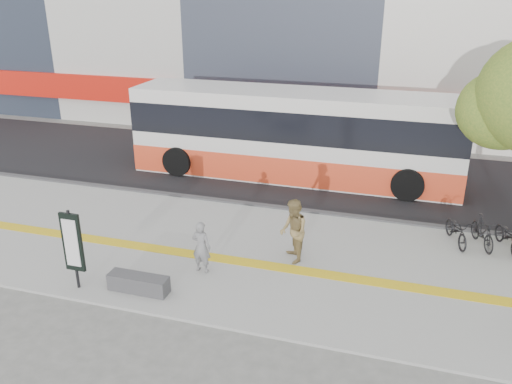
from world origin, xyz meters
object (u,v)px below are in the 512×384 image
(bus, at_px, (294,137))
(seated_woman, at_px, (201,247))
(pedestrian_tan, at_px, (293,231))
(bench, at_px, (139,283))
(signboard, at_px, (72,244))

(bus, xyz_separation_m, seated_woman, (-0.65, -8.30, -0.87))
(bus, height_order, pedestrian_tan, bus)
(bench, bearing_deg, pedestrian_tan, 38.19)
(seated_woman, height_order, pedestrian_tan, pedestrian_tan)
(bench, relative_size, pedestrian_tan, 0.86)
(bus, height_order, seated_woman, bus)
(seated_woman, distance_m, pedestrian_tan, 2.61)
(signboard, height_order, bus, bus)
(bench, relative_size, seated_woman, 1.07)
(seated_woman, bearing_deg, bench, 55.30)
(pedestrian_tan, bearing_deg, seated_woman, -86.48)
(seated_woman, xyz_separation_m, pedestrian_tan, (2.25, 1.31, 0.18))
(bus, distance_m, pedestrian_tan, 7.21)
(bench, xyz_separation_m, pedestrian_tan, (3.44, 2.71, 0.70))
(bench, distance_m, pedestrian_tan, 4.43)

